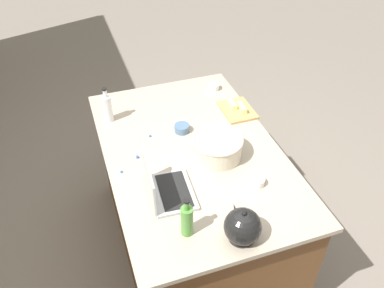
{
  "coord_description": "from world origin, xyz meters",
  "views": [
    {
      "loc": [
        -1.73,
        0.59,
        2.47
      ],
      "look_at": [
        0.0,
        0.0,
        0.95
      ],
      "focal_mm": 37.43,
      "sensor_mm": 36.0,
      "label": 1
    }
  ],
  "objects_px": {
    "bottle_vinegar": "(107,108)",
    "ramekin_small": "(214,87)",
    "butter_stick_left": "(242,108)",
    "butter_stick_right": "(232,104)",
    "mixing_bowl_large": "(217,147)",
    "ramekin_wide": "(257,181)",
    "kettle": "(243,227)",
    "ramekin_medium": "(182,128)",
    "cutting_board": "(237,110)",
    "laptop": "(165,189)",
    "bottle_olive": "(187,220)"
  },
  "relations": [
    {
      "from": "bottle_vinegar",
      "to": "ramekin_small",
      "type": "relative_size",
      "value": 2.93
    },
    {
      "from": "butter_stick_left",
      "to": "butter_stick_right",
      "type": "relative_size",
      "value": 1.0
    },
    {
      "from": "mixing_bowl_large",
      "to": "ramekin_wide",
      "type": "relative_size",
      "value": 3.61
    },
    {
      "from": "mixing_bowl_large",
      "to": "kettle",
      "type": "bearing_deg",
      "value": 169.62
    },
    {
      "from": "butter_stick_left",
      "to": "butter_stick_right",
      "type": "height_order",
      "value": "same"
    },
    {
      "from": "ramekin_medium",
      "to": "ramekin_wide",
      "type": "xyz_separation_m",
      "value": [
        -0.58,
        -0.24,
        -0.0
      ]
    },
    {
      "from": "butter_stick_right",
      "to": "bottle_vinegar",
      "type": "bearing_deg",
      "value": 80.39
    },
    {
      "from": "cutting_board",
      "to": "ramekin_wide",
      "type": "xyz_separation_m",
      "value": [
        -0.67,
        0.18,
        0.01
      ]
    },
    {
      "from": "ramekin_small",
      "to": "ramekin_wide",
      "type": "relative_size",
      "value": 1.0
    },
    {
      "from": "mixing_bowl_large",
      "to": "laptop",
      "type": "bearing_deg",
      "value": 118.42
    },
    {
      "from": "kettle",
      "to": "ramekin_medium",
      "type": "bearing_deg",
      "value": 0.83
    },
    {
      "from": "bottle_vinegar",
      "to": "ramekin_medium",
      "type": "relative_size",
      "value": 2.56
    },
    {
      "from": "laptop",
      "to": "ramekin_small",
      "type": "distance_m",
      "value": 1.1
    },
    {
      "from": "mixing_bowl_large",
      "to": "ramekin_medium",
      "type": "bearing_deg",
      "value": 22.51
    },
    {
      "from": "bottle_vinegar",
      "to": "ramekin_small",
      "type": "distance_m",
      "value": 0.81
    },
    {
      "from": "cutting_board",
      "to": "ramekin_wide",
      "type": "height_order",
      "value": "ramekin_wide"
    },
    {
      "from": "butter_stick_right",
      "to": "ramekin_small",
      "type": "bearing_deg",
      "value": 5.79
    },
    {
      "from": "bottle_olive",
      "to": "cutting_board",
      "type": "distance_m",
      "value": 1.08
    },
    {
      "from": "laptop",
      "to": "kettle",
      "type": "bearing_deg",
      "value": -145.04
    },
    {
      "from": "bottle_olive",
      "to": "bottle_vinegar",
      "type": "height_order",
      "value": "bottle_vinegar"
    },
    {
      "from": "cutting_board",
      "to": "bottle_vinegar",
      "type": "bearing_deg",
      "value": 77.79
    },
    {
      "from": "laptop",
      "to": "butter_stick_right",
      "type": "relative_size",
      "value": 2.94
    },
    {
      "from": "laptop",
      "to": "ramekin_small",
      "type": "relative_size",
      "value": 3.86
    },
    {
      "from": "ramekin_medium",
      "to": "ramekin_wide",
      "type": "height_order",
      "value": "ramekin_medium"
    },
    {
      "from": "kettle",
      "to": "ramekin_medium",
      "type": "relative_size",
      "value": 2.23
    },
    {
      "from": "bottle_vinegar",
      "to": "butter_stick_left",
      "type": "distance_m",
      "value": 0.89
    },
    {
      "from": "bottle_vinegar",
      "to": "kettle",
      "type": "bearing_deg",
      "value": -159.32
    },
    {
      "from": "mixing_bowl_large",
      "to": "butter_stick_right",
      "type": "bearing_deg",
      "value": -33.29
    },
    {
      "from": "laptop",
      "to": "butter_stick_right",
      "type": "distance_m",
      "value": 0.91
    },
    {
      "from": "laptop",
      "to": "butter_stick_right",
      "type": "xyz_separation_m",
      "value": [
        0.63,
        -0.66,
        -0.01
      ]
    },
    {
      "from": "mixing_bowl_large",
      "to": "butter_stick_right",
      "type": "height_order",
      "value": "mixing_bowl_large"
    },
    {
      "from": "bottle_vinegar",
      "to": "ramekin_wide",
      "type": "relative_size",
      "value": 2.94
    },
    {
      "from": "ramekin_wide",
      "to": "butter_stick_right",
      "type": "bearing_deg",
      "value": -12.49
    },
    {
      "from": "butter_stick_left",
      "to": "bottle_vinegar",
      "type": "bearing_deg",
      "value": 76.99
    },
    {
      "from": "ramekin_medium",
      "to": "mixing_bowl_large",
      "type": "bearing_deg",
      "value": -157.49
    },
    {
      "from": "mixing_bowl_large",
      "to": "cutting_board",
      "type": "distance_m",
      "value": 0.49
    },
    {
      "from": "kettle",
      "to": "butter_stick_left",
      "type": "bearing_deg",
      "value": -24.36
    },
    {
      "from": "ramekin_wide",
      "to": "laptop",
      "type": "bearing_deg",
      "value": 80.07
    },
    {
      "from": "laptop",
      "to": "ramekin_wide",
      "type": "distance_m",
      "value": 0.51
    },
    {
      "from": "bottle_olive",
      "to": "butter_stick_left",
      "type": "distance_m",
      "value": 1.07
    },
    {
      "from": "laptop",
      "to": "cutting_board",
      "type": "xyz_separation_m",
      "value": [
        0.58,
        -0.68,
        -0.04
      ]
    },
    {
      "from": "butter_stick_right",
      "to": "laptop",
      "type": "bearing_deg",
      "value": 133.76
    },
    {
      "from": "laptop",
      "to": "ramekin_wide",
      "type": "xyz_separation_m",
      "value": [
        -0.09,
        -0.5,
        -0.03
      ]
    },
    {
      "from": "kettle",
      "to": "butter_stick_right",
      "type": "distance_m",
      "value": 1.08
    },
    {
      "from": "mixing_bowl_large",
      "to": "cutting_board",
      "type": "bearing_deg",
      "value": -38.35
    },
    {
      "from": "butter_stick_left",
      "to": "ramekin_wide",
      "type": "xyz_separation_m",
      "value": [
        -0.65,
        0.2,
        -0.02
      ]
    },
    {
      "from": "ramekin_wide",
      "to": "butter_stick_left",
      "type": "bearing_deg",
      "value": -17.28
    },
    {
      "from": "cutting_board",
      "to": "ramekin_wide",
      "type": "relative_size",
      "value": 3.17
    },
    {
      "from": "butter_stick_right",
      "to": "ramekin_wide",
      "type": "xyz_separation_m",
      "value": [
        -0.71,
        0.16,
        -0.02
      ]
    },
    {
      "from": "butter_stick_right",
      "to": "butter_stick_left",
      "type": "bearing_deg",
      "value": -143.58
    }
  ]
}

